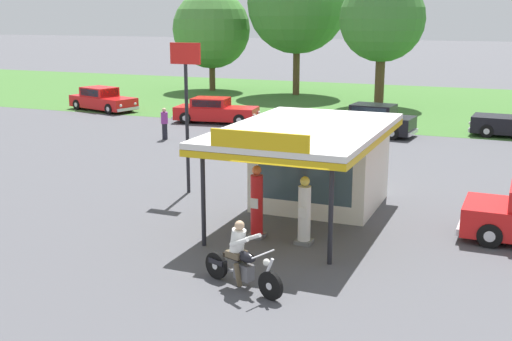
{
  "coord_description": "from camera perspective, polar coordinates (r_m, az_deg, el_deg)",
  "views": [
    {
      "loc": [
        5.23,
        -15.2,
        5.95
      ],
      "look_at": [
        -1.99,
        2.27,
        1.4
      ],
      "focal_mm": 45.22,
      "sensor_mm": 36.0,
      "label": 1
    }
  ],
  "objects": [
    {
      "name": "ground_plane",
      "position": [
        17.15,
        3.26,
        -6.8
      ],
      "size": [
        300.0,
        300.0,
        0.0
      ],
      "primitive_type": "plane",
      "color": "#4C4C51"
    },
    {
      "name": "service_station_kiosk",
      "position": [
        20.24,
        5.44,
        1.18
      ],
      "size": [
        4.35,
        7.28,
        3.25
      ],
      "color": "silver",
      "rests_on": "ground"
    },
    {
      "name": "bystander_leaning_by_kiosk",
      "position": [
        32.03,
        -8.1,
        4.18
      ],
      "size": [
        0.34,
        0.34,
        1.57
      ],
      "color": "black",
      "rests_on": "ground"
    },
    {
      "name": "tree_oak_right",
      "position": [
        52.93,
        -3.88,
        12.25
      ],
      "size": [
        6.22,
        6.22,
        8.0
      ],
      "color": "brown",
      "rests_on": "ground"
    },
    {
      "name": "gas_pump_nearside",
      "position": [
        17.61,
        0.07,
        -3.04
      ],
      "size": [
        0.44,
        0.44,
        2.03
      ],
      "color": "slate",
      "rests_on": "ground"
    },
    {
      "name": "parked_car_back_row_left",
      "position": [
        33.52,
        9.71,
        4.37
      ],
      "size": [
        5.27,
        2.17,
        1.58
      ],
      "color": "black",
      "rests_on": "ground"
    },
    {
      "name": "roadside_pole_sign",
      "position": [
        21.79,
        -6.19,
        6.87
      ],
      "size": [
        1.1,
        0.12,
        5.09
      ],
      "color": "black",
      "rests_on": "ground"
    },
    {
      "name": "parked_car_back_row_centre_left",
      "position": [
        36.92,
        -3.61,
        5.26
      ],
      "size": [
        5.02,
        2.45,
        1.42
      ],
      "color": "red",
      "rests_on": "ground"
    },
    {
      "name": "parked_car_back_row_far_left",
      "position": [
        42.84,
        -13.44,
        6.1
      ],
      "size": [
        5.21,
        3.05,
        1.48
      ],
      "color": "red",
      "rests_on": "ground"
    },
    {
      "name": "tree_oak_centre",
      "position": [
        49.97,
        3.67,
        14.57
      ],
      "size": [
        7.57,
        7.57,
        10.67
      ],
      "color": "brown",
      "rests_on": "ground"
    },
    {
      "name": "gas_pump_offside",
      "position": [
        17.18,
        4.3,
        -3.8
      ],
      "size": [
        0.44,
        0.44,
        1.86
      ],
      "color": "slate",
      "rests_on": "ground"
    },
    {
      "name": "motorcycle_with_rider",
      "position": [
        14.45,
        -1.32,
        -7.98
      ],
      "size": [
        2.21,
        1.0,
        1.58
      ],
      "color": "black",
      "rests_on": "ground"
    },
    {
      "name": "grass_verge_strip",
      "position": [
        45.89,
        15.79,
        5.58
      ],
      "size": [
        120.0,
        24.0,
        0.01
      ],
      "primitive_type": "cube",
      "color": "#3D6B2D",
      "rests_on": "ground"
    },
    {
      "name": "tree_oak_distant_spare",
      "position": [
        44.11,
        11.09,
        12.88
      ],
      "size": [
        5.63,
        5.63,
        8.57
      ],
      "color": "brown",
      "rests_on": "ground"
    }
  ]
}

